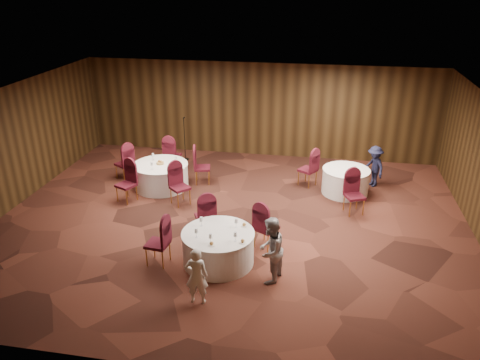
% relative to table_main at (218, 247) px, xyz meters
% --- Properties ---
extents(ground, '(12.00, 12.00, 0.00)m').
position_rel_table_main_xyz_m(ground, '(-0.08, 1.86, -0.38)').
color(ground, black).
rests_on(ground, ground).
extents(room_shell, '(12.00, 12.00, 12.00)m').
position_rel_table_main_xyz_m(room_shell, '(-0.08, 1.86, 1.59)').
color(room_shell, silver).
rests_on(room_shell, ground).
extents(table_main, '(1.59, 1.59, 0.74)m').
position_rel_table_main_xyz_m(table_main, '(0.00, 0.00, 0.00)').
color(table_main, white).
rests_on(table_main, ground).
extents(table_left, '(1.62, 1.62, 0.74)m').
position_rel_table_main_xyz_m(table_left, '(-2.54, 3.59, -0.00)').
color(table_left, white).
rests_on(table_left, ground).
extents(table_right, '(1.35, 1.35, 0.74)m').
position_rel_table_main_xyz_m(table_right, '(2.84, 4.14, -0.00)').
color(table_right, white).
rests_on(table_right, ground).
extents(chairs_main, '(2.88, 2.01, 1.00)m').
position_rel_table_main_xyz_m(chairs_main, '(-0.30, 0.56, 0.12)').
color(chairs_main, '#3E0C18').
rests_on(chairs_main, ground).
extents(chairs_left, '(3.11, 3.07, 1.00)m').
position_rel_table_main_xyz_m(chairs_left, '(-2.54, 3.64, 0.12)').
color(chairs_left, '#3E0C18').
rests_on(chairs_left, ground).
extents(chairs_right, '(1.99, 2.30, 1.00)m').
position_rel_table_main_xyz_m(chairs_right, '(2.39, 3.71, 0.12)').
color(chairs_right, '#3E0C18').
rests_on(chairs_right, ground).
extents(tabletop_main, '(1.13, 1.05, 0.22)m').
position_rel_table_main_xyz_m(tabletop_main, '(0.14, -0.11, 0.47)').
color(tabletop_main, silver).
rests_on(tabletop_main, table_main).
extents(tabletop_left, '(0.81, 0.75, 0.22)m').
position_rel_table_main_xyz_m(tabletop_left, '(-2.53, 3.59, 0.45)').
color(tabletop_left, silver).
rests_on(tabletop_left, table_left).
extents(tabletop_right, '(0.08, 0.08, 0.22)m').
position_rel_table_main_xyz_m(tabletop_right, '(3.05, 3.89, 0.52)').
color(tabletop_right, silver).
rests_on(tabletop_right, table_right).
extents(mic_stand, '(0.24, 0.24, 1.50)m').
position_rel_table_main_xyz_m(mic_stand, '(-2.47, 5.91, 0.05)').
color(mic_stand, black).
rests_on(mic_stand, ground).
extents(woman_a, '(0.46, 0.33, 1.20)m').
position_rel_table_main_xyz_m(woman_a, '(-0.10, -1.42, 0.23)').
color(woman_a, white).
rests_on(woman_a, ground).
extents(woman_b, '(0.71, 0.82, 1.44)m').
position_rel_table_main_xyz_m(woman_b, '(1.19, -0.47, 0.35)').
color(woman_b, '#A2A1A6').
rests_on(woman_b, ground).
extents(man_c, '(0.80, 0.93, 1.25)m').
position_rel_table_main_xyz_m(man_c, '(3.68, 4.81, 0.25)').
color(man_c, black).
rests_on(man_c, ground).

